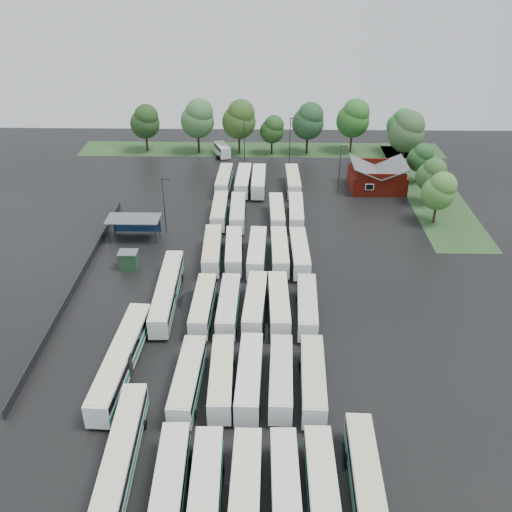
{
  "coord_description": "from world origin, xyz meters",
  "views": [
    {
      "loc": [
        3.44,
        -57.46,
        41.7
      ],
      "look_at": [
        2.0,
        12.0,
        2.5
      ],
      "focal_mm": 40.0,
      "sensor_mm": 36.0,
      "label": 1
    }
  ],
  "objects_px": {
    "artic_bus_west_a": "(120,459)",
    "artic_bus_east": "(369,501)",
    "brick_building": "(377,179)",
    "minibus": "(222,150)"
  },
  "relations": [
    {
      "from": "brick_building",
      "to": "artic_bus_west_a",
      "type": "distance_m",
      "value": 73.75
    },
    {
      "from": "brick_building",
      "to": "artic_bus_west_a",
      "type": "bearing_deg",
      "value": -116.75
    },
    {
      "from": "artic_bus_east",
      "to": "artic_bus_west_a",
      "type": "bearing_deg",
      "value": 171.26
    },
    {
      "from": "brick_building",
      "to": "minibus",
      "type": "relative_size",
      "value": 1.63
    },
    {
      "from": "brick_building",
      "to": "minibus",
      "type": "bearing_deg",
      "value": 149.74
    },
    {
      "from": "artic_bus_west_a",
      "to": "artic_bus_east",
      "type": "height_order",
      "value": "artic_bus_east"
    },
    {
      "from": "artic_bus_west_a",
      "to": "minibus",
      "type": "distance_m",
      "value": 83.57
    },
    {
      "from": "artic_bus_west_a",
      "to": "artic_bus_east",
      "type": "distance_m",
      "value": 21.47
    },
    {
      "from": "artic_bus_east",
      "to": "minibus",
      "type": "relative_size",
      "value": 2.74
    },
    {
      "from": "brick_building",
      "to": "minibus",
      "type": "height_order",
      "value": "brick_building"
    }
  ]
}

